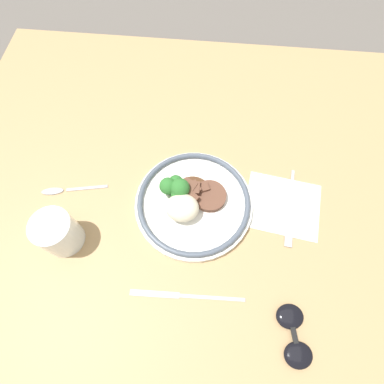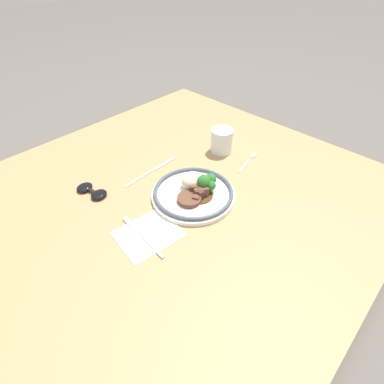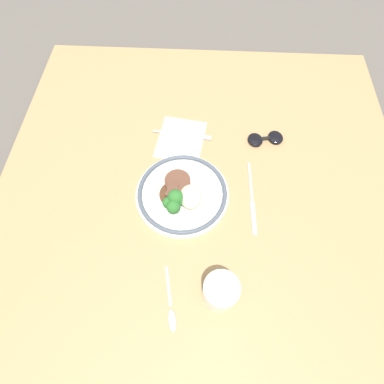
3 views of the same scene
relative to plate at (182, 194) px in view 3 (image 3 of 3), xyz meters
name	(u,v)px [view 3 (image 3 of 3)]	position (x,y,z in m)	size (l,w,h in m)	color
ground_plane	(201,198)	(-0.02, 0.05, -0.05)	(8.00, 8.00, 0.00)	#5B5651
dining_table	(201,195)	(-0.02, 0.05, -0.04)	(1.24, 1.19, 0.04)	tan
napkin	(181,139)	(-0.21, -0.02, -0.02)	(0.18, 0.16, 0.00)	white
plate	(182,194)	(0.00, 0.00, 0.00)	(0.26, 0.26, 0.07)	white
juice_glass	(220,292)	(0.26, 0.11, 0.02)	(0.08, 0.08, 0.09)	yellow
fork	(188,135)	(-0.22, 0.00, -0.02)	(0.03, 0.19, 0.00)	#ADADB2
knife	(252,200)	(0.00, 0.20, -0.02)	(0.23, 0.02, 0.00)	#ADADB2
spoon	(171,311)	(0.30, -0.01, -0.02)	(0.15, 0.04, 0.01)	#ADADB2
sunglasses	(265,139)	(-0.22, 0.25, -0.01)	(0.07, 0.12, 0.02)	black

